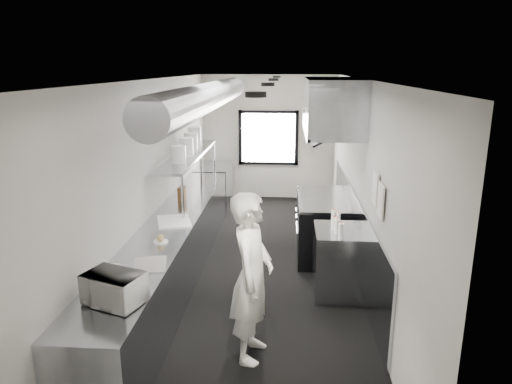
% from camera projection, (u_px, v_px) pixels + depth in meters
% --- Properties ---
extents(floor, '(3.00, 8.00, 0.01)m').
position_uv_depth(floor, '(256.00, 268.00, 7.07)').
color(floor, black).
rests_on(floor, ground).
extents(ceiling, '(3.00, 8.00, 0.01)m').
position_uv_depth(ceiling, '(256.00, 79.00, 6.34)').
color(ceiling, silver).
rests_on(ceiling, wall_back).
extents(wall_back, '(3.00, 0.02, 2.80)m').
position_uv_depth(wall_back, '(268.00, 138.00, 10.55)').
color(wall_back, beige).
rests_on(wall_back, floor).
extents(wall_front, '(3.00, 0.02, 2.80)m').
position_uv_depth(wall_front, '(212.00, 331.00, 2.85)').
color(wall_front, beige).
rests_on(wall_front, floor).
extents(wall_left, '(0.02, 8.00, 2.80)m').
position_uv_depth(wall_left, '(154.00, 177.00, 6.80)').
color(wall_left, beige).
rests_on(wall_left, floor).
extents(wall_right, '(0.02, 8.00, 2.80)m').
position_uv_depth(wall_right, '(361.00, 181.00, 6.60)').
color(wall_right, beige).
rests_on(wall_right, floor).
extents(wall_cladding, '(0.03, 5.50, 1.10)m').
position_uv_depth(wall_cladding, '(354.00, 230.00, 7.11)').
color(wall_cladding, '#9AA1A9').
rests_on(wall_cladding, wall_right).
extents(hvac_duct, '(0.40, 6.40, 0.40)m').
position_uv_depth(hvac_duct, '(211.00, 96.00, 6.83)').
color(hvac_duct, gray).
rests_on(hvac_duct, ceiling).
extents(service_window, '(1.36, 0.05, 1.25)m').
position_uv_depth(service_window, '(268.00, 138.00, 10.52)').
color(service_window, white).
rests_on(service_window, wall_back).
extents(exhaust_hood, '(0.81, 2.20, 0.88)m').
position_uv_depth(exhaust_hood, '(332.00, 106.00, 7.04)').
color(exhaust_hood, '#9AA1A9').
rests_on(exhaust_hood, ceiling).
extents(prep_counter, '(0.70, 6.00, 0.90)m').
position_uv_depth(prep_counter, '(173.00, 251.00, 6.55)').
color(prep_counter, '#9AA1A9').
rests_on(prep_counter, floor).
extents(pass_shelf, '(0.45, 3.00, 0.68)m').
position_uv_depth(pass_shelf, '(189.00, 156.00, 7.71)').
color(pass_shelf, '#9AA1A9').
rests_on(pass_shelf, prep_counter).
extents(range, '(0.88, 1.60, 0.94)m').
position_uv_depth(range, '(323.00, 225.00, 7.55)').
color(range, black).
rests_on(range, floor).
extents(bottle_station, '(0.65, 0.80, 0.90)m').
position_uv_depth(bottle_station, '(339.00, 262.00, 6.20)').
color(bottle_station, '#9AA1A9').
rests_on(bottle_station, floor).
extents(far_work_table, '(0.70, 1.20, 0.90)m').
position_uv_depth(far_work_table, '(214.00, 186.00, 10.11)').
color(far_work_table, '#9AA1A9').
rests_on(far_work_table, floor).
extents(notice_sheet_a, '(0.02, 0.28, 0.38)m').
position_uv_depth(notice_sheet_a, '(375.00, 188.00, 5.40)').
color(notice_sheet_a, white).
rests_on(notice_sheet_a, wall_right).
extents(notice_sheet_b, '(0.02, 0.28, 0.38)m').
position_uv_depth(notice_sheet_b, '(381.00, 201.00, 5.07)').
color(notice_sheet_b, white).
rests_on(notice_sheet_b, wall_right).
extents(line_cook, '(0.51, 0.70, 1.79)m').
position_uv_depth(line_cook, '(252.00, 277.00, 4.73)').
color(line_cook, white).
rests_on(line_cook, floor).
extents(microwave, '(0.57, 0.50, 0.29)m').
position_uv_depth(microwave, '(114.00, 288.00, 4.17)').
color(microwave, silver).
rests_on(microwave, prep_counter).
extents(deli_tub_a, '(0.14, 0.14, 0.09)m').
position_uv_depth(deli_tub_a, '(105.00, 288.00, 4.39)').
color(deli_tub_a, beige).
rests_on(deli_tub_a, prep_counter).
extents(deli_tub_b, '(0.17, 0.17, 0.10)m').
position_uv_depth(deli_tub_b, '(114.00, 270.00, 4.76)').
color(deli_tub_b, beige).
rests_on(deli_tub_b, prep_counter).
extents(newspaper, '(0.43, 0.50, 0.01)m').
position_uv_depth(newspaper, '(150.00, 264.00, 5.01)').
color(newspaper, silver).
rests_on(newspaper, prep_counter).
extents(small_plate, '(0.21, 0.21, 0.02)m').
position_uv_depth(small_plate, '(161.00, 242.00, 5.64)').
color(small_plate, white).
rests_on(small_plate, prep_counter).
extents(pastry, '(0.09, 0.09, 0.09)m').
position_uv_depth(pastry, '(160.00, 238.00, 5.63)').
color(pastry, tan).
rests_on(pastry, small_plate).
extents(cutting_board, '(0.59, 0.68, 0.02)m').
position_uv_depth(cutting_board, '(174.00, 221.00, 6.39)').
color(cutting_board, white).
rests_on(cutting_board, prep_counter).
extents(knife_block, '(0.10, 0.20, 0.21)m').
position_uv_depth(knife_block, '(182.00, 193.00, 7.43)').
color(knife_block, brown).
rests_on(knife_block, prep_counter).
extents(plate_stack_a, '(0.29, 0.29, 0.26)m').
position_uv_depth(plate_stack_a, '(179.00, 154.00, 6.94)').
color(plate_stack_a, white).
rests_on(plate_stack_a, pass_shelf).
extents(plate_stack_b, '(0.28, 0.28, 0.30)m').
position_uv_depth(plate_stack_b, '(186.00, 147.00, 7.46)').
color(plate_stack_b, white).
rests_on(plate_stack_b, pass_shelf).
extents(plate_stack_c, '(0.28, 0.28, 0.32)m').
position_uv_depth(plate_stack_c, '(191.00, 142.00, 7.84)').
color(plate_stack_c, white).
rests_on(plate_stack_c, pass_shelf).
extents(plate_stack_d, '(0.24, 0.24, 0.36)m').
position_uv_depth(plate_stack_d, '(195.00, 137.00, 8.29)').
color(plate_stack_d, white).
rests_on(plate_stack_d, pass_shelf).
extents(squeeze_bottle_a, '(0.08, 0.08, 0.20)m').
position_uv_depth(squeeze_bottle_a, '(341.00, 231.00, 5.74)').
color(squeeze_bottle_a, white).
rests_on(squeeze_bottle_a, bottle_station).
extents(squeeze_bottle_b, '(0.07, 0.07, 0.19)m').
position_uv_depth(squeeze_bottle_b, '(337.00, 226.00, 5.93)').
color(squeeze_bottle_b, white).
rests_on(squeeze_bottle_b, bottle_station).
extents(squeeze_bottle_c, '(0.07, 0.07, 0.17)m').
position_uv_depth(squeeze_bottle_c, '(334.00, 224.00, 6.06)').
color(squeeze_bottle_c, white).
rests_on(squeeze_bottle_c, bottle_station).
extents(squeeze_bottle_d, '(0.06, 0.06, 0.17)m').
position_uv_depth(squeeze_bottle_d, '(338.00, 219.00, 6.24)').
color(squeeze_bottle_d, white).
rests_on(squeeze_bottle_d, bottle_station).
extents(squeeze_bottle_e, '(0.08, 0.08, 0.18)m').
position_uv_depth(squeeze_bottle_e, '(333.00, 216.00, 6.34)').
color(squeeze_bottle_e, white).
rests_on(squeeze_bottle_e, bottle_station).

